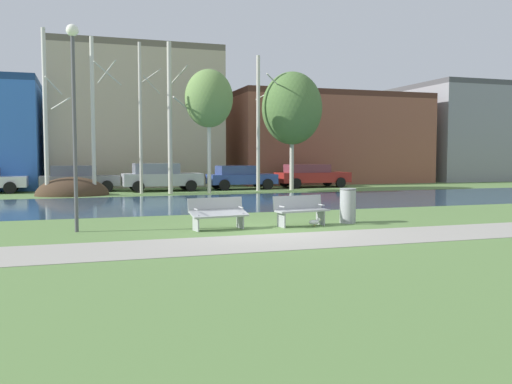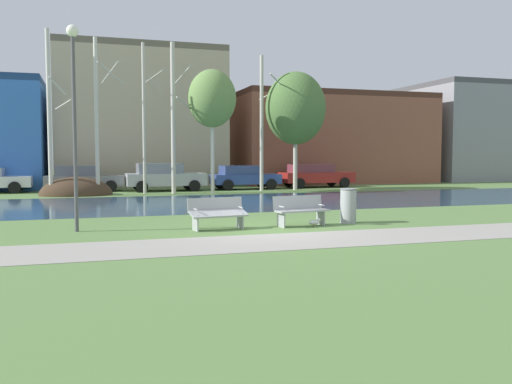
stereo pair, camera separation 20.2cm
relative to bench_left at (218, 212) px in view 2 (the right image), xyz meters
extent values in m
plane|color=#5B7F42|center=(1.24, 9.30, -0.47)|extent=(120.00, 120.00, 0.00)
cube|color=#9E998E|center=(1.24, -2.49, -0.47)|extent=(60.00, 2.38, 0.01)
cube|color=#33516B|center=(1.24, 8.27, -0.47)|extent=(80.00, 8.83, 0.01)
ellipsoid|color=#423021|center=(-3.98, 14.60, -0.47)|extent=(3.63, 2.73, 1.86)
cube|color=#9EA0A3|center=(0.01, -0.09, -0.02)|extent=(1.65, 0.69, 0.18)
cube|color=#9EA0A3|center=(-0.03, 0.18, 0.20)|extent=(1.60, 0.31, 0.40)
cube|color=#9EA0A3|center=(-0.64, -0.13, -0.25)|extent=(0.10, 0.43, 0.45)
cube|color=#9EA0A3|center=(0.65, 0.06, -0.25)|extent=(0.10, 0.43, 0.45)
cylinder|color=#9EA0A3|center=(-0.64, -0.17, 0.12)|extent=(0.08, 0.28, 0.04)
cylinder|color=#9EA0A3|center=(0.66, 0.02, 0.12)|extent=(0.08, 0.28, 0.04)
cube|color=#9EA0A3|center=(2.47, -0.09, -0.02)|extent=(1.65, 0.70, 0.05)
cube|color=#9EA0A3|center=(2.43, 0.18, 0.20)|extent=(1.60, 0.31, 0.40)
cube|color=#9EA0A3|center=(1.82, -0.13, -0.25)|extent=(0.10, 0.43, 0.45)
cube|color=#9EA0A3|center=(3.11, 0.06, -0.25)|extent=(0.10, 0.43, 0.45)
cylinder|color=#9EA0A3|center=(1.82, -0.17, 0.12)|extent=(0.08, 0.28, 0.04)
cylinder|color=#9EA0A3|center=(3.12, 0.02, 0.12)|extent=(0.08, 0.28, 0.04)
cylinder|color=#999B9E|center=(4.08, 0.19, 0.05)|extent=(0.48, 0.48, 1.05)
torus|color=#5B5D5E|center=(4.08, 0.19, 0.54)|extent=(0.51, 0.51, 0.04)
ellipsoid|color=white|center=(2.78, -0.23, -0.35)|extent=(0.32, 0.15, 0.15)
sphere|color=white|center=(2.92, -0.23, -0.28)|extent=(0.10, 0.10, 0.10)
cone|color=gold|center=(2.98, -0.23, -0.28)|extent=(0.06, 0.03, 0.03)
cylinder|color=gold|center=(2.79, -0.26, -0.42)|extent=(0.01, 0.01, 0.10)
cylinder|color=gold|center=(2.79, -0.20, -0.42)|extent=(0.01, 0.01, 0.10)
cylinder|color=#4C4C51|center=(-3.70, 0.71, 2.10)|extent=(0.10, 0.10, 5.14)
sphere|color=white|center=(-3.70, 0.71, 4.82)|extent=(0.32, 0.32, 0.32)
cylinder|color=beige|center=(-5.15, 14.11, 3.63)|extent=(0.21, 0.21, 8.21)
cylinder|color=beige|center=(-4.44, 14.60, 4.16)|extent=(1.01, 1.43, 0.54)
cylinder|color=beige|center=(-4.72, 13.67, 4.91)|extent=(0.80, 0.78, 0.79)
cylinder|color=beige|center=(-2.92, 13.97, 3.48)|extent=(0.20, 0.20, 7.90)
cylinder|color=beige|center=(-2.19, 14.47, 5.82)|extent=(0.90, 1.27, 1.06)
cylinder|color=beige|center=(-2.20, 13.23, 5.54)|extent=(1.41, 1.37, 0.96)
cylinder|color=#BCB7A8|center=(-0.51, 14.70, 3.49)|extent=(0.17, 0.17, 7.92)
cylinder|color=#BCB7A8|center=(0.15, 15.15, 5.82)|extent=(0.91, 1.29, 0.62)
cylinder|color=#BCB7A8|center=(0.03, 14.14, 5.20)|extent=(1.02, 0.99, 0.83)
cylinder|color=#BCB7A8|center=(0.94, 14.11, 3.49)|extent=(0.24, 0.24, 7.92)
cylinder|color=#BCB7A8|center=(1.56, 14.53, 5.86)|extent=(0.79, 1.11, 0.92)
cylinder|color=#BCB7A8|center=(1.49, 13.54, 4.20)|extent=(1.13, 1.10, 0.67)
cylinder|color=beige|center=(2.98, 13.84, 2.76)|extent=(0.20, 0.20, 6.46)
ellipsoid|color=#668947|center=(2.98, 13.84, 4.57)|extent=(2.56, 2.56, 3.07)
cylinder|color=#BCB7A8|center=(6.06, 14.82, 3.34)|extent=(0.21, 0.21, 7.63)
cylinder|color=#BCB7A8|center=(6.84, 15.35, 5.14)|extent=(1.08, 1.54, 0.70)
cylinder|color=#BCB7A8|center=(6.79, 14.07, 5.62)|extent=(1.50, 1.46, 0.71)
cylinder|color=#BCB7A8|center=(8.19, 15.02, 2.58)|extent=(0.24, 0.24, 6.10)
ellipsoid|color=#4C7038|center=(8.19, 15.02, 4.28)|extent=(3.50, 3.50, 4.20)
cylinder|color=black|center=(-7.16, 18.46, -0.15)|extent=(0.64, 0.23, 0.64)
cylinder|color=black|center=(-7.13, 16.62, -0.15)|extent=(0.64, 0.23, 0.64)
cube|color=slate|center=(-3.60, 17.35, 0.13)|extent=(4.28, 1.82, 0.57)
cube|color=slate|center=(-3.94, 17.34, 0.70)|extent=(2.41, 1.57, 0.56)
cylinder|color=black|center=(-2.22, 18.24, -0.15)|extent=(0.64, 0.23, 0.64)
cylinder|color=black|center=(-2.18, 16.52, -0.15)|extent=(0.64, 0.23, 0.64)
cylinder|color=black|center=(-5.02, 18.19, -0.15)|extent=(0.64, 0.23, 0.64)
cylinder|color=black|center=(-4.98, 16.46, -0.15)|extent=(0.64, 0.23, 0.64)
cube|color=#B2B5BC|center=(0.84, 16.39, 0.19)|extent=(4.45, 1.89, 0.68)
cube|color=gray|center=(0.49, 16.39, 0.82)|extent=(2.51, 1.64, 0.57)
cylinder|color=black|center=(2.28, 17.33, -0.15)|extent=(0.64, 0.23, 0.64)
cylinder|color=black|center=(2.32, 15.52, -0.15)|extent=(0.64, 0.23, 0.64)
cylinder|color=black|center=(-0.63, 17.26, -0.15)|extent=(0.64, 0.23, 0.64)
cylinder|color=black|center=(-0.59, 15.46, -0.15)|extent=(0.64, 0.23, 0.64)
cube|color=#2D4793|center=(5.61, 16.60, 0.13)|extent=(4.07, 1.87, 0.57)
cube|color=#32457F|center=(5.29, 16.60, 0.68)|extent=(2.29, 1.62, 0.52)
cylinder|color=black|center=(6.92, 17.52, -0.15)|extent=(0.64, 0.23, 0.64)
cylinder|color=black|center=(6.96, 15.74, -0.15)|extent=(0.64, 0.23, 0.64)
cylinder|color=black|center=(4.26, 17.47, -0.15)|extent=(0.64, 0.23, 0.64)
cylinder|color=black|center=(4.30, 15.68, -0.15)|extent=(0.64, 0.23, 0.64)
cube|color=maroon|center=(10.43, 17.07, 0.16)|extent=(4.66, 1.93, 0.63)
cube|color=brown|center=(10.06, 17.06, 0.73)|extent=(2.62, 1.66, 0.51)
cylinder|color=black|center=(11.93, 18.01, -0.15)|extent=(0.64, 0.23, 0.64)
cylinder|color=black|center=(11.97, 16.18, -0.15)|extent=(0.64, 0.23, 0.64)
cylinder|color=black|center=(8.88, 17.95, -0.15)|extent=(0.64, 0.23, 0.64)
cylinder|color=black|center=(8.92, 16.12, -0.15)|extent=(0.64, 0.23, 0.64)
cube|color=#BCAD8E|center=(0.03, 23.18, 3.86)|extent=(10.72, 7.47, 8.67)
cube|color=#675F4E|center=(0.03, 23.18, 8.40)|extent=(10.72, 7.47, 0.40)
cube|color=brown|center=(13.97, 22.96, 2.59)|extent=(14.37, 7.80, 6.13)
cube|color=#4E2C21|center=(13.97, 22.96, 5.86)|extent=(14.37, 7.80, 0.40)
cube|color=gray|center=(27.82, 23.76, 3.20)|extent=(11.46, 9.50, 7.34)
cube|color=#48484B|center=(27.82, 23.76, 7.07)|extent=(11.46, 9.50, 0.40)
camera|label=1|loc=(-3.57, -14.33, 1.58)|focal=37.85mm
camera|label=2|loc=(-3.38, -14.39, 1.58)|focal=37.85mm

